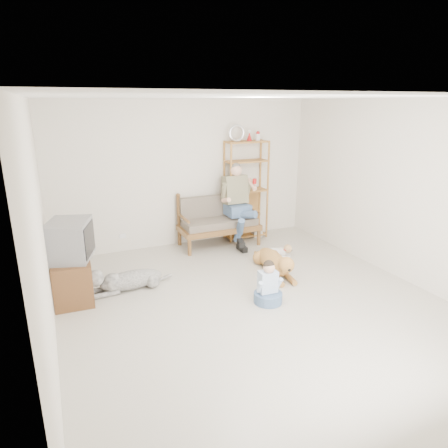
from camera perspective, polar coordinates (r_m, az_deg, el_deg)
name	(u,v)px	position (r m, az deg, el deg)	size (l,w,h in m)	color
floor	(253,303)	(5.59, 4.15, -11.24)	(5.50, 5.50, 0.00)	beige
ceiling	(258,97)	(4.93, 4.85, 17.60)	(5.50, 5.50, 0.00)	white
wall_back	(186,174)	(7.57, -5.49, 7.13)	(5.00, 5.00, 0.00)	beige
wall_left	(41,234)	(4.52, -24.69, -1.25)	(5.50, 5.50, 0.00)	beige
wall_right	(401,191)	(6.63, 23.92, 4.31)	(5.50, 5.50, 0.00)	beige
loveseat	(218,220)	(7.63, -0.91, 0.60)	(1.51, 0.72, 0.95)	brown
man	(239,209)	(7.49, 2.19, 2.11)	(0.59, 0.85, 1.37)	#4C638D
etagere	(246,189)	(7.90, 3.15, 4.96)	(0.86, 0.38, 2.25)	#AA7E35
book_stack	(257,234)	(8.18, 4.73, -1.42)	(0.19, 0.14, 0.12)	beige
tv_stand	(72,278)	(6.00, -20.88, -7.16)	(0.54, 0.92, 0.60)	brown
crt_tv	(70,240)	(5.76, -21.12, -2.14)	(0.68, 0.76, 0.53)	slate
wall_outlet	(123,236)	(7.52, -14.28, -1.66)	(0.12, 0.02, 0.08)	silver
golden_retriever	(275,263)	(6.49, 7.35, -5.49)	(0.50, 1.42, 0.43)	#B88240
shaggy_dog	(124,280)	(6.05, -14.15, -7.79)	(1.35, 0.39, 0.40)	beige
terrier	(279,251)	(7.17, 7.81, -3.90)	(0.56, 0.42, 0.24)	silver
child	(268,287)	(5.55, 6.31, -8.98)	(0.39, 0.39, 0.62)	#4C638D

